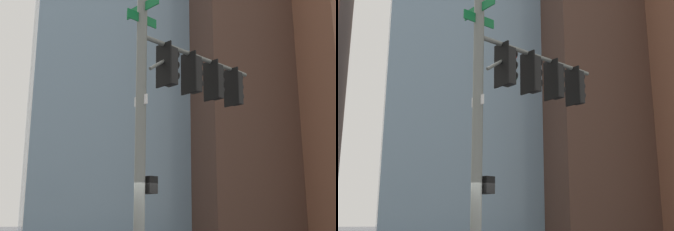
{
  "view_description": "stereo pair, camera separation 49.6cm",
  "coord_description": "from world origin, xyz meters",
  "views": [
    {
      "loc": [
        10.03,
        -3.1,
        1.69
      ],
      "look_at": [
        0.05,
        0.38,
        4.23
      ],
      "focal_mm": 46.25,
      "sensor_mm": 36.0,
      "label": 1
    },
    {
      "loc": [
        10.19,
        -2.63,
        1.69
      ],
      "look_at": [
        0.05,
        0.38,
        4.23
      ],
      "focal_mm": 46.25,
      "sensor_mm": 36.0,
      "label": 2
    }
  ],
  "objects": [
    {
      "name": "building_brick_nearside",
      "position": [
        -32.74,
        20.75,
        20.54
      ],
      "size": [
        26.56,
        19.41,
        41.09
      ],
      "primitive_type": "cube",
      "color": "#4C3328",
      "rests_on": "ground_plane"
    },
    {
      "name": "building_brick_midblock",
      "position": [
        -25.42,
        27.02,
        18.55
      ],
      "size": [
        21.59,
        16.3,
        37.09
      ],
      "primitive_type": "cube",
      "color": "brown",
      "rests_on": "ground_plane"
    },
    {
      "name": "signal_pole_assembly",
      "position": [
        -0.15,
        0.81,
        4.78
      ],
      "size": [
        2.41,
        4.35,
        7.13
      ],
      "rotation": [
        0.0,
        0.0,
        2.0
      ],
      "color": "slate",
      "rests_on": "ground_plane"
    }
  ]
}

